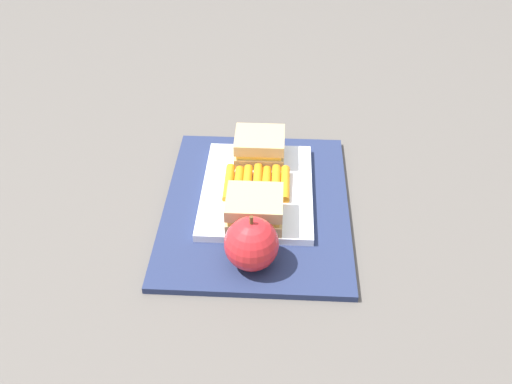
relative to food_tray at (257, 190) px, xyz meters
name	(u,v)px	position (x,y,z in m)	size (l,w,h in m)	color
ground_plane	(256,208)	(0.03, 0.00, -0.02)	(2.40, 2.40, 0.00)	#56514C
lunchbag_mat	(256,206)	(0.03, 0.00, -0.01)	(0.36, 0.28, 0.01)	navy
food_tray	(257,190)	(0.00, 0.00, 0.00)	(0.23, 0.17, 0.01)	white
sandwich_half_left	(260,147)	(-0.08, 0.00, 0.03)	(0.07, 0.08, 0.04)	tan
sandwich_half_right	(255,209)	(0.08, 0.00, 0.03)	(0.07, 0.08, 0.04)	tan
carrot_sticks_bundle	(257,183)	(0.00, 0.00, 0.01)	(0.08, 0.10, 0.02)	orange
apple	(251,244)	(0.15, 0.00, 0.03)	(0.07, 0.07, 0.08)	red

